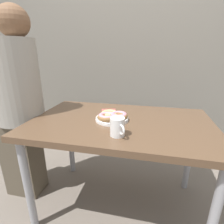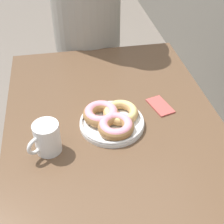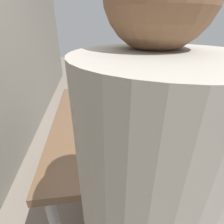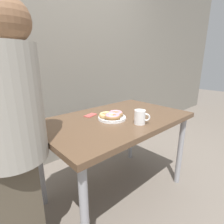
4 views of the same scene
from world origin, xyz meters
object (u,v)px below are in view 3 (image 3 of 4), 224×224
at_px(donut_plate, 112,116).
at_px(napkin, 82,127).
at_px(dining_table, 110,125).
at_px(coffee_mug, 141,106).

distance_m(donut_plate, napkin, 0.21).
bearing_deg(dining_table, napkin, 124.88).
bearing_deg(napkin, dining_table, -55.12).
height_order(coffee_mug, napkin, coffee_mug).
distance_m(dining_table, napkin, 0.24).
xyz_separation_m(donut_plate, coffee_mug, (0.08, -0.22, 0.03)).
xyz_separation_m(dining_table, coffee_mug, (0.02, -0.23, 0.13)).
xyz_separation_m(dining_table, donut_plate, (-0.06, -0.01, 0.11)).
height_order(donut_plate, napkin, donut_plate).
relative_size(dining_table, napkin, 9.93).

